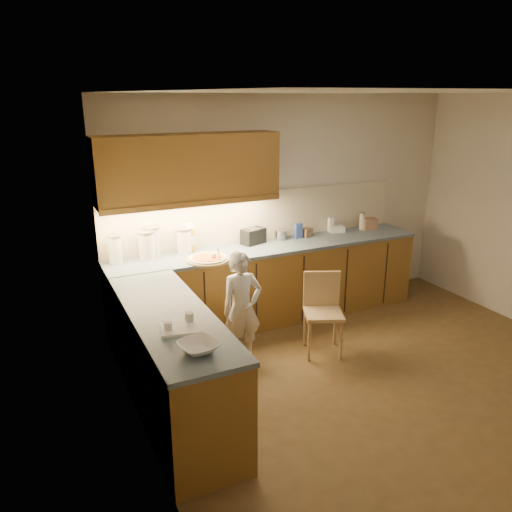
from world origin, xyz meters
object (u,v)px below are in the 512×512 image
wooden_chair (323,307)px  oil_jug (190,239)px  pizza_on_board (208,259)px  child (242,309)px  toaster (253,236)px

wooden_chair → oil_jug: oil_jug is taller
wooden_chair → oil_jug: (-1.04, 1.11, 0.58)m
pizza_on_board → child: bearing=-78.6°
pizza_on_board → oil_jug: bearing=98.3°
pizza_on_board → wooden_chair: 1.30m
child → oil_jug: (-0.18, 0.99, 0.48)m
child → oil_jug: size_ratio=3.67×
child → toaster: (0.58, 0.96, 0.43)m
oil_jug → toaster: bearing=-2.3°
wooden_chair → toaster: bearing=128.1°
wooden_chair → toaster: toaster is taller
pizza_on_board → child: 0.71m
pizza_on_board → wooden_chair: pizza_on_board is taller
child → wooden_chair: (0.86, -0.12, -0.09)m
child → oil_jug: oil_jug is taller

